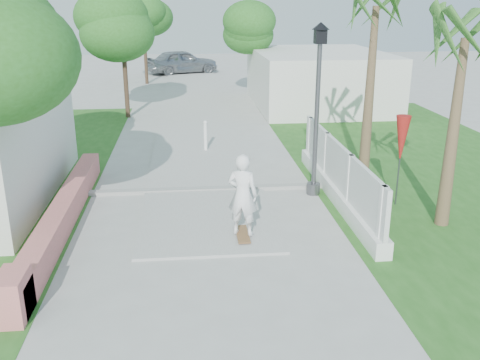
{
  "coord_description": "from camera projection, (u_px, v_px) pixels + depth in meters",
  "views": [
    {
      "loc": [
        -0.41,
        -7.71,
        4.96
      ],
      "look_at": [
        0.73,
        3.62,
        1.1
      ],
      "focal_mm": 40.0,
      "sensor_mm": 36.0,
      "label": 1
    }
  ],
  "objects": [
    {
      "name": "ground",
      "position": [
        218.0,
        313.0,
        8.9
      ],
      "size": [
        90.0,
        90.0,
        0.0
      ],
      "primitive_type": "plane",
      "color": "#B7B7B2",
      "rests_on": "ground"
    },
    {
      "name": "grass_right",
      "position": [
        421.0,
        162.0,
        17.1
      ],
      "size": [
        8.0,
        20.0,
        0.01
      ],
      "primitive_type": "cube",
      "color": "#255B1C",
      "rests_on": "ground"
    },
    {
      "name": "path_strip",
      "position": [
        194.0,
        99.0,
        27.73
      ],
      "size": [
        3.2,
        36.0,
        0.06
      ],
      "primitive_type": "cube",
      "color": "#B7B7B2",
      "rests_on": "ground"
    },
    {
      "name": "palm_near",
      "position": [
        464.0,
        50.0,
        11.16
      ],
      "size": [
        1.8,
        1.8,
        4.7
      ],
      "color": "brown",
      "rests_on": "ground"
    },
    {
      "name": "tree_path_left",
      "position": [
        123.0,
        28.0,
        22.44
      ],
      "size": [
        3.4,
        3.4,
        5.23
      ],
      "color": "#4C3826",
      "rests_on": "ground"
    },
    {
      "name": "tree_path_far",
      "position": [
        144.0,
        19.0,
        31.89
      ],
      "size": [
        3.2,
        3.2,
        5.17
      ],
      "color": "#4C3826",
      "rests_on": "ground"
    },
    {
      "name": "building_right",
      "position": [
        318.0,
        79.0,
        26.01
      ],
      "size": [
        6.0,
        8.0,
        2.6
      ],
      "primitive_type": "cube",
      "color": "silver",
      "rests_on": "ground"
    },
    {
      "name": "tree_path_right",
      "position": [
        256.0,
        30.0,
        26.91
      ],
      "size": [
        3.0,
        3.0,
        4.79
      ],
      "color": "#4C3826",
      "rests_on": "ground"
    },
    {
      "name": "lattice_fence",
      "position": [
        337.0,
        180.0,
        13.76
      ],
      "size": [
        0.35,
        7.0,
        1.5
      ],
      "color": "white",
      "rests_on": "ground"
    },
    {
      "name": "bollard",
      "position": [
        205.0,
        135.0,
        18.15
      ],
      "size": [
        0.14,
        0.14,
        1.09
      ],
      "color": "white",
      "rests_on": "ground"
    },
    {
      "name": "tree_left_mid",
      "position": [
        6.0,
        53.0,
        15.24
      ],
      "size": [
        3.2,
        3.2,
        4.85
      ],
      "color": "#4C3826",
      "rests_on": "ground"
    },
    {
      "name": "parked_car",
      "position": [
        182.0,
        62.0,
        37.36
      ],
      "size": [
        5.24,
        3.46,
        1.66
      ],
      "primitive_type": "imported",
      "rotation": [
        0.0,
        0.0,
        1.91
      ],
      "color": "#A0A2A8",
      "rests_on": "ground"
    },
    {
      "name": "pink_wall",
      "position": [
        59.0,
        220.0,
        11.83
      ],
      "size": [
        0.45,
        8.2,
        0.8
      ],
      "color": "#E07376",
      "rests_on": "ground"
    },
    {
      "name": "curb",
      "position": [
        204.0,
        189.0,
        14.53
      ],
      "size": [
        6.5,
        0.25,
        0.1
      ],
      "primitive_type": "cube",
      "color": "#999993",
      "rests_on": "ground"
    },
    {
      "name": "palm_far",
      "position": [
        375.0,
        18.0,
        14.02
      ],
      "size": [
        1.8,
        1.8,
        5.3
      ],
      "color": "brown",
      "rests_on": "ground"
    },
    {
      "name": "street_lamp",
      "position": [
        317.0,
        104.0,
        13.58
      ],
      "size": [
        0.44,
        0.44,
        4.44
      ],
      "color": "#59595E",
      "rests_on": "ground"
    },
    {
      "name": "skateboarder",
      "position": [
        238.0,
        190.0,
        12.14
      ],
      "size": [
        0.77,
        2.72,
        1.91
      ],
      "rotation": [
        0.0,
        0.0,
        2.76
      ],
      "color": "brown",
      "rests_on": "ground"
    },
    {
      "name": "patio_umbrella",
      "position": [
        402.0,
        140.0,
        13.05
      ],
      "size": [
        0.36,
        0.36,
        2.3
      ],
      "color": "#59595E",
      "rests_on": "ground"
    },
    {
      "name": "dog",
      "position": [
        243.0,
        196.0,
        13.6
      ],
      "size": [
        0.24,
        0.53,
        0.36
      ],
      "rotation": [
        0.0,
        0.0,
        0.02
      ],
      "color": "white",
      "rests_on": "ground"
    }
  ]
}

